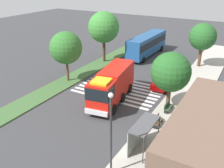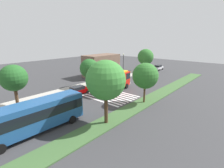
% 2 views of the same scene
% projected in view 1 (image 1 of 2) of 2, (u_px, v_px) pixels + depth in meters
% --- Properties ---
extents(ground_plane, '(120.00, 120.00, 0.00)m').
position_uv_depth(ground_plane, '(113.00, 95.00, 31.18)').
color(ground_plane, '#38383A').
extents(sidewalk, '(60.00, 4.53, 0.14)m').
position_uv_depth(sidewalk, '(179.00, 110.00, 27.49)').
color(sidewalk, '#ADA89E').
rests_on(sidewalk, ground_plane).
extents(median_strip, '(60.00, 3.00, 0.14)m').
position_uv_depth(median_strip, '(65.00, 82.00, 34.46)').
color(median_strip, '#3D6033').
rests_on(median_strip, ground_plane).
extents(crosswalk, '(6.75, 10.51, 0.01)m').
position_uv_depth(crosswalk, '(119.00, 89.00, 32.57)').
color(crosswalk, silver).
rests_on(crosswalk, ground_plane).
extents(fire_truck, '(9.26, 3.76, 3.76)m').
position_uv_depth(fire_truck, '(111.00, 85.00, 28.66)').
color(fire_truck, red).
rests_on(fire_truck, ground_plane).
extents(parked_car_west, '(4.57, 2.14, 1.65)m').
position_uv_depth(parked_car_west, '(164.00, 81.00, 32.81)').
color(parked_car_west, '#720505').
rests_on(parked_car_west, ground_plane).
extents(transit_bus, '(11.69, 3.07, 3.69)m').
position_uv_depth(transit_bus, '(147.00, 44.00, 45.05)').
color(transit_bus, navy).
rests_on(transit_bus, ground_plane).
extents(bus_stop_shelter, '(3.50, 1.40, 2.46)m').
position_uv_depth(bus_stop_shelter, '(141.00, 130.00, 20.85)').
color(bus_stop_shelter, '#4C4C51').
rests_on(bus_stop_shelter, sidewalk).
extents(bench_near_shelter, '(1.60, 0.50, 0.90)m').
position_uv_depth(bench_near_shelter, '(157.00, 121.00, 24.55)').
color(bench_near_shelter, '#4C3823').
rests_on(bench_near_shelter, sidewalk).
extents(bench_west_of_shelter, '(1.60, 0.50, 0.90)m').
position_uv_depth(bench_west_of_shelter, '(168.00, 107.00, 27.14)').
color(bench_west_of_shelter, '#2D472D').
rests_on(bench_west_of_shelter, sidewalk).
extents(street_lamp, '(0.36, 0.36, 6.47)m').
position_uv_depth(street_lamp, '(111.00, 128.00, 17.35)').
color(street_lamp, '#2D2D30').
rests_on(street_lamp, sidewalk).
extents(storefront_building, '(10.52, 6.06, 6.06)m').
position_uv_depth(storefront_building, '(215.00, 157.00, 16.05)').
color(storefront_building, brown).
rests_on(storefront_building, ground_plane).
extents(sidewalk_tree_far_west, '(4.06, 4.06, 6.68)m').
position_uv_depth(sidewalk_tree_far_west, '(203.00, 37.00, 38.49)').
color(sidewalk_tree_far_west, '#513823').
rests_on(sidewalk_tree_far_west, sidewalk).
extents(sidewalk_tree_west, '(4.19, 4.19, 6.16)m').
position_uv_depth(sidewalk_tree_west, '(171.00, 72.00, 26.48)').
color(sidewalk_tree_west, '#513823').
rests_on(sidewalk_tree_west, sidewalk).
extents(median_tree_far_west, '(4.90, 4.90, 8.06)m').
position_uv_depth(median_tree_far_west, '(104.00, 27.00, 40.31)').
color(median_tree_far_west, '#47301E').
rests_on(median_tree_far_west, median_strip).
extents(median_tree_west, '(4.25, 4.25, 6.67)m').
position_uv_depth(median_tree_west, '(66.00, 48.00, 33.16)').
color(median_tree_west, '#513823').
rests_on(median_tree_west, median_strip).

